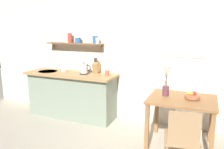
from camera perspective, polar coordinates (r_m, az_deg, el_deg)
ground_plane at (r=4.10m, az=-0.06°, el=-13.91°), size 14.00×14.00×0.00m
back_wall at (r=4.26m, az=5.90°, el=5.99°), size 6.80×0.11×2.70m
kitchen_counter at (r=4.64m, az=-10.03°, el=-4.96°), size 1.83×0.63×0.90m
wall_shelf at (r=4.56m, az=-8.50°, el=8.26°), size 1.22×0.20×0.33m
dining_table at (r=3.51m, az=17.05°, el=-7.61°), size 0.95×0.79×0.76m
dining_chair_near at (r=2.92m, az=17.17°, el=-14.98°), size 0.48×0.50×0.86m
dining_chair_far at (r=4.03m, az=18.65°, el=-7.14°), size 0.49×0.50×0.91m
fruit_bowl at (r=3.48m, az=19.52°, el=-5.08°), size 0.21×0.21×0.12m
twig_vase at (r=3.52m, az=13.30°, el=-3.88°), size 0.10×0.10×0.46m
electric_kettle at (r=4.36m, az=-6.98°, el=1.43°), size 0.26×0.17×0.23m
knife_block at (r=4.41m, az=-3.92°, el=1.86°), size 0.09×0.20×0.31m
coffee_mug_by_sink at (r=4.67m, az=-12.10°, el=1.23°), size 0.12×0.08×0.09m
coffee_mug_spare at (r=4.18m, az=-1.18°, el=0.35°), size 0.12×0.08×0.10m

